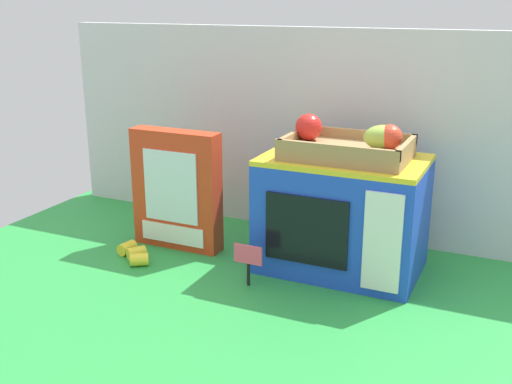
% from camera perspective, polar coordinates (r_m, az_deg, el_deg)
% --- Properties ---
extents(ground_plane, '(1.70, 1.70, 0.00)m').
position_cam_1_polar(ground_plane, '(1.55, 2.66, -6.87)').
color(ground_plane, green).
rests_on(ground_plane, ground).
extents(display_back_panel, '(1.61, 0.03, 0.56)m').
position_cam_1_polar(display_back_panel, '(1.71, 6.32, 5.38)').
color(display_back_panel, silver).
rests_on(display_back_panel, ground).
extents(toy_microwave, '(0.38, 0.25, 0.28)m').
position_cam_1_polar(toy_microwave, '(1.50, 7.94, -2.03)').
color(toy_microwave, blue).
rests_on(toy_microwave, ground).
extents(food_groups_crate, '(0.28, 0.19, 0.09)m').
position_cam_1_polar(food_groups_crate, '(1.45, 8.61, 4.25)').
color(food_groups_crate, '#A37F51').
rests_on(food_groups_crate, toy_microwave).
extents(cookie_set_box, '(0.24, 0.06, 0.32)m').
position_cam_1_polar(cookie_set_box, '(1.63, -7.35, 0.18)').
color(cookie_set_box, red).
rests_on(cookie_set_box, ground).
extents(price_sign, '(0.07, 0.01, 0.10)m').
position_cam_1_polar(price_sign, '(1.42, -0.74, -6.18)').
color(price_sign, black).
rests_on(price_sign, ground).
extents(loose_toy_banana, '(0.12, 0.10, 0.03)m').
position_cam_1_polar(loose_toy_banana, '(1.61, -11.17, -5.58)').
color(loose_toy_banana, yellow).
rests_on(loose_toy_banana, ground).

